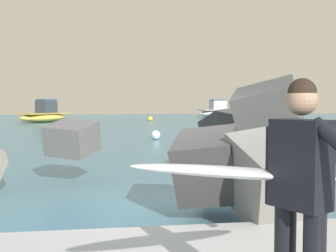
{
  "coord_description": "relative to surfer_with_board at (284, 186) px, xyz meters",
  "views": [
    {
      "loc": [
        -1.04,
        -7.32,
        1.87
      ],
      "look_at": [
        0.14,
        0.5,
        1.4
      ],
      "focal_mm": 46.61,
      "sensor_mm": 36.0,
      "label": 1
    }
  ],
  "objects": [
    {
      "name": "surfer_with_board",
      "position": [
        0.0,
        0.0,
        0.0
      ],
      "size": [
        2.02,
        1.49,
        1.78
      ],
      "color": "black",
      "rests_on": "walkway_path"
    },
    {
      "name": "station_building_west",
      "position": [
        5.21,
        79.18,
        19.11
      ],
      "size": [
        4.58,
        6.17,
        5.1
      ],
      "color": "#B2ADA3",
      "rests_on": "headland_bluff"
    },
    {
      "name": "mooring_buoy_middle",
      "position": [
        2.98,
        35.88,
        -1.06
      ],
      "size": [
        0.44,
        0.44,
        0.44
      ],
      "color": "yellow",
      "rests_on": "ground"
    },
    {
      "name": "ground_plane",
      "position": [
        -0.2,
        4.5,
        -1.28
      ],
      "size": [
        400.0,
        400.0,
        0.0
      ],
      "primitive_type": "plane",
      "color": "#42707F"
    },
    {
      "name": "headland_bluff",
      "position": [
        8.44,
        74.24,
        7.65
      ],
      "size": [
        92.88,
        38.2,
        17.82
      ],
      "color": "#756651",
      "rests_on": "ground"
    },
    {
      "name": "boat_near_centre",
      "position": [
        11.54,
        43.49,
        -0.66
      ],
      "size": [
        5.54,
        3.03,
        1.95
      ],
      "color": "beige",
      "rests_on": "ground"
    },
    {
      "name": "mooring_buoy_inner",
      "position": [
        1.26,
        17.73,
        -1.06
      ],
      "size": [
        0.44,
        0.44,
        0.44
      ],
      "color": "silver",
      "rests_on": "ground"
    },
    {
      "name": "boat_mid_left",
      "position": [
        -6.21,
        35.59,
        -0.67
      ],
      "size": [
        4.67,
        4.92,
        1.97
      ],
      "color": "#EAC64C",
      "rests_on": "ground"
    }
  ]
}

